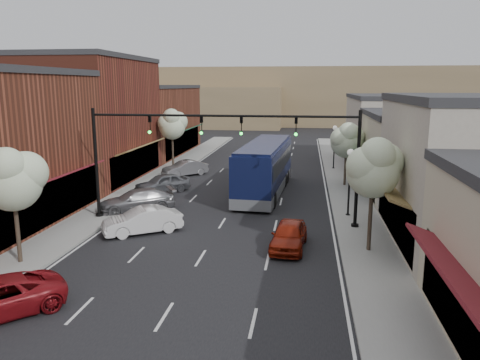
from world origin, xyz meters
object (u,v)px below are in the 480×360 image
at_px(signal_mast_left, 132,147).
at_px(lamp_post_near, 350,171).
at_px(coach_bus, 265,167).
at_px(signal_mast_right, 317,151).
at_px(tree_right_near, 374,167).
at_px(red_hatchback, 289,235).
at_px(parked_car_c, 137,201).
at_px(lamp_post_far, 334,140).
at_px(parked_car_d, 162,183).
at_px(parked_car_e, 185,168).
at_px(parked_car_b, 142,221).
at_px(tree_right_far, 347,139).
at_px(tree_left_far, 172,124).
at_px(tree_left_near, 13,178).

distance_m(signal_mast_left, lamp_post_near, 13.75).
xyz_separation_m(signal_mast_left, coach_bus, (7.47, 8.73, -2.56)).
distance_m(signal_mast_right, coach_bus, 9.85).
xyz_separation_m(tree_right_near, red_hatchback, (-4.10, 0.10, -3.74)).
bearing_deg(signal_mast_left, lamp_post_near, 10.56).
distance_m(signal_mast_left, coach_bus, 11.77).
height_order(coach_bus, parked_car_c, coach_bus).
relative_size(lamp_post_far, red_hatchback, 1.06).
xyz_separation_m(lamp_post_far, parked_car_d, (-14.00, -12.30, -2.26)).
bearing_deg(lamp_post_far, parked_car_d, -138.70).
bearing_deg(coach_bus, tree_right_near, -59.56).
height_order(tree_right_near, lamp_post_far, tree_right_near).
xyz_separation_m(lamp_post_near, parked_car_e, (-14.00, 12.25, -2.29)).
distance_m(signal_mast_left, parked_car_b, 4.85).
xyz_separation_m(tree_right_far, red_hatchback, (-4.10, -15.90, -3.28)).
distance_m(coach_bus, red_hatchback, 12.98).
distance_m(signal_mast_right, red_hatchback, 5.73).
height_order(lamp_post_far, parked_car_e, lamp_post_far).
height_order(tree_right_far, tree_left_far, tree_left_far).
xyz_separation_m(tree_left_near, coach_bus, (10.10, 16.78, -2.16)).
bearing_deg(parked_car_c, tree_right_near, 36.94).
bearing_deg(coach_bus, signal_mast_right, -63.14).
xyz_separation_m(tree_right_near, parked_car_c, (-14.55, 6.01, -3.70)).
height_order(signal_mast_right, red_hatchback, signal_mast_right).
height_order(lamp_post_near, parked_car_c, lamp_post_near).
bearing_deg(lamp_post_near, red_hatchback, -118.83).
height_order(parked_car_b, parked_car_d, parked_car_d).
bearing_deg(lamp_post_far, signal_mast_right, -96.22).
xyz_separation_m(signal_mast_left, tree_left_near, (-2.63, -8.05, -0.40)).
height_order(lamp_post_near, coach_bus, lamp_post_near).
bearing_deg(parked_car_d, tree_right_far, 64.10).
xyz_separation_m(signal_mast_right, tree_left_near, (-13.87, -8.05, -0.40)).
distance_m(tree_right_near, coach_bus, 14.54).
xyz_separation_m(tree_left_near, red_hatchback, (12.50, 4.10, -3.51)).
bearing_deg(parked_car_c, parked_car_b, -6.65).
bearing_deg(tree_left_far, parked_car_c, -82.68).
bearing_deg(tree_right_far, coach_bus, -153.65).
height_order(coach_bus, red_hatchback, coach_bus).
distance_m(coach_bus, parked_car_e, 10.15).
height_order(signal_mast_right, tree_right_near, signal_mast_right).
height_order(tree_right_far, red_hatchback, tree_right_far).
relative_size(parked_car_b, parked_car_e, 1.04).
bearing_deg(parked_car_c, lamp_post_near, 61.62).
xyz_separation_m(tree_right_near, parked_car_e, (-14.55, 18.81, -3.74)).
bearing_deg(signal_mast_left, parked_car_c, 106.49).
xyz_separation_m(tree_right_near, parked_car_d, (-14.55, 11.76, -3.70)).
bearing_deg(tree_right_near, red_hatchback, 178.65).
height_order(signal_mast_right, parked_car_e, signal_mast_right).
bearing_deg(coach_bus, parked_car_d, -169.25).
relative_size(tree_left_near, parked_car_b, 1.26).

